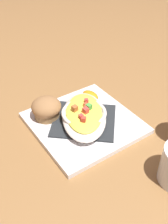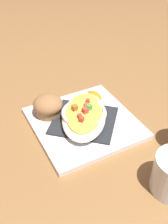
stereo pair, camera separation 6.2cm
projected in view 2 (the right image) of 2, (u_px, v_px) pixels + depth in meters
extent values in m
plane|color=olive|center=(84.00, 125.00, 0.72)|extent=(2.60, 2.60, 0.00)
cube|color=white|center=(84.00, 123.00, 0.72)|extent=(0.31, 0.31, 0.01)
cube|color=#24282C|center=(84.00, 120.00, 0.71)|extent=(0.21, 0.20, 0.00)
ellipsoid|color=silver|center=(84.00, 116.00, 0.70)|extent=(0.17, 0.22, 0.03)
torus|color=silver|center=(84.00, 113.00, 0.70)|extent=(0.15, 0.15, 0.01)
ellipsoid|color=#E1D348|center=(84.00, 112.00, 0.69)|extent=(0.14, 0.18, 0.02)
cube|color=green|center=(89.00, 107.00, 0.69)|extent=(0.02, 0.02, 0.01)
cube|color=#D2393A|center=(88.00, 101.00, 0.71)|extent=(0.01, 0.01, 0.01)
cube|color=#AA5530|center=(87.00, 108.00, 0.68)|extent=(0.01, 0.01, 0.01)
cube|color=green|center=(75.00, 106.00, 0.69)|extent=(0.01, 0.01, 0.01)
cube|color=#D74338|center=(85.00, 110.00, 0.68)|extent=(0.02, 0.02, 0.01)
cube|color=#D03E3B|center=(80.00, 116.00, 0.66)|extent=(0.01, 0.01, 0.01)
cube|color=#CA4C2D|center=(86.00, 105.00, 0.70)|extent=(0.01, 0.01, 0.01)
cube|color=#B46030|center=(75.00, 108.00, 0.69)|extent=(0.02, 0.02, 0.01)
cube|color=#D13E2F|center=(82.00, 119.00, 0.65)|extent=(0.01, 0.01, 0.01)
cylinder|color=olive|center=(48.00, 111.00, 0.73)|extent=(0.07, 0.07, 0.02)
ellipsoid|color=#956A40|center=(48.00, 104.00, 0.72)|extent=(0.08, 0.08, 0.05)
ellipsoid|color=#4C0F23|center=(47.00, 101.00, 0.71)|extent=(0.03, 0.03, 0.01)
ellipsoid|color=#53246B|center=(90.00, 98.00, 0.79)|extent=(0.06, 0.05, 0.01)
ellipsoid|color=orange|center=(94.00, 96.00, 0.78)|extent=(0.05, 0.06, 0.02)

